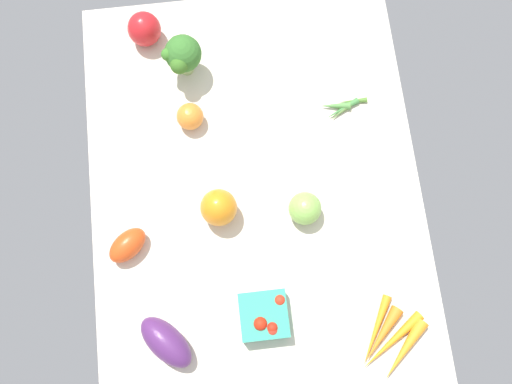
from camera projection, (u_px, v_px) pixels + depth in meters
The scene contains 11 objects.
tablecloth at pixel (256, 195), 132.74cm from camera, with size 104.00×76.00×2.00cm, color beige.
heirloom_tomato_orange at pixel (190, 116), 133.01cm from camera, with size 6.33×6.33×6.33cm, color orange.
bell_pepper_red at pixel (144, 29), 137.12cm from camera, with size 7.99×7.99×8.78cm, color red.
carrot_bunch at pixel (391, 341), 122.58cm from camera, with size 18.60×16.10×2.97cm.
berry_basket at pixel (264, 316), 122.40cm from camera, with size 10.19×10.19×6.30cm.
broccoli_head at pixel (182, 55), 131.70cm from camera, with size 10.23×9.20×12.41cm.
eggplant at pixel (166, 342), 120.48cm from camera, with size 13.60×6.82×6.82cm, color #532764.
okra_pile at pixel (341, 107), 136.10cm from camera, with size 5.45×11.53×1.89cm.
heirloom_tomato_green at pixel (305, 208), 127.16cm from camera, with size 7.40×7.40×7.40cm, color #89C153.
bell_pepper_orange at pixel (219, 208), 125.97cm from camera, with size 8.15×8.15×9.83cm, color orange.
roma_tomato at pixel (127, 245), 126.04cm from camera, with size 9.44×5.67×5.67cm, color #DC4818.
Camera 1 is at (-31.17, 3.56, 129.99)cm, focal length 40.12 mm.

